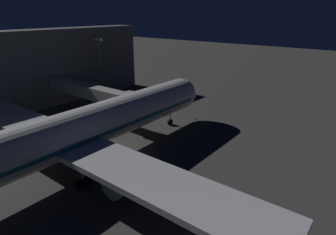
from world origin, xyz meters
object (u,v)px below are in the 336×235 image
object	(u,v)px
airliner_at_gate	(65,136)
jet_bridge	(96,93)
apron_floodlight_mast	(100,63)
traffic_cone_nose_port	(195,118)
traffic_cone_nose_starboard	(178,114)

from	to	relation	value
airliner_at_gate	jet_bridge	distance (m)	20.69
apron_floodlight_mast	traffic_cone_nose_port	world-z (taller)	apron_floodlight_mast
jet_bridge	apron_floodlight_mast	world-z (taller)	apron_floodlight_mast
traffic_cone_nose_port	traffic_cone_nose_starboard	xyz separation A→B (m)	(4.40, 0.00, 0.00)
airliner_at_gate	traffic_cone_nose_port	bearing A→B (deg)	-94.49
apron_floodlight_mast	traffic_cone_nose_starboard	bearing A→B (deg)	-177.55
jet_bridge	traffic_cone_nose_port	bearing A→B (deg)	-141.90
traffic_cone_nose_starboard	traffic_cone_nose_port	bearing A→B (deg)	180.00
airliner_at_gate	jet_bridge	world-z (taller)	airliner_at_gate
airliner_at_gate	traffic_cone_nose_starboard	bearing A→B (deg)	-85.51
jet_bridge	traffic_cone_nose_starboard	distance (m)	17.48
airliner_at_gate	apron_floodlight_mast	world-z (taller)	airliner_at_gate
jet_bridge	traffic_cone_nose_port	world-z (taller)	jet_bridge
jet_bridge	apron_floodlight_mast	xyz separation A→B (m)	(12.04, -11.28, 3.21)
airliner_at_gate	traffic_cone_nose_port	xyz separation A→B (m)	(-2.20, -27.99, -5.13)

